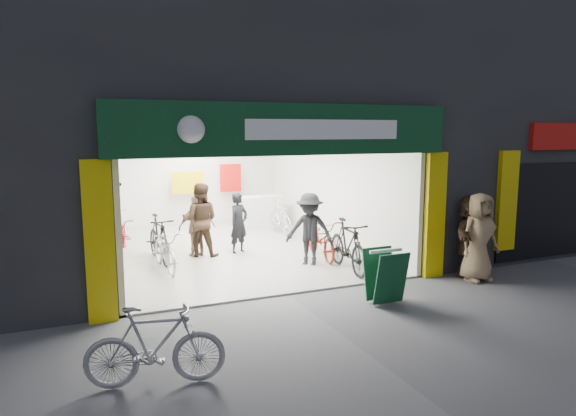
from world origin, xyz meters
TOP-DOWN VIEW (x-y plane):
  - ground at (0.00, 0.00)m, footprint 60.00×60.00m
  - building at (0.91, 4.99)m, footprint 17.00×10.27m
  - bike_left_front at (-1.80, 2.62)m, footprint 0.72×1.75m
  - bike_left_midfront at (-1.80, 3.41)m, footprint 0.64×1.86m
  - bike_left_midback at (-2.50, 4.68)m, footprint 0.87×1.80m
  - bike_left_back at (-2.50, 6.04)m, footprint 0.65×1.73m
  - bike_right_front at (1.80, 0.97)m, footprint 0.74×1.95m
  - bike_right_mid at (1.80, 2.23)m, footprint 0.89×1.91m
  - bike_right_back at (1.93, 5.12)m, footprint 0.52×1.72m
  - parked_bike at (-2.80, -2.50)m, footprint 1.72×0.81m
  - customer_a at (0.15, 3.46)m, footprint 0.67×0.59m
  - customer_b at (-0.81, 3.50)m, footprint 1.07×0.97m
  - customer_c at (1.25, 1.73)m, footprint 1.22×1.15m
  - customer_d at (-0.89, 3.48)m, footprint 0.88×0.38m
  - pedestrian_near at (3.91, -0.63)m, footprint 0.88×0.58m
  - pedestrian_far at (3.98, -0.30)m, footprint 1.65×1.19m
  - sandwich_board at (1.40, -1.05)m, footprint 0.64×0.63m

SIDE VIEW (x-z plane):
  - ground at x=0.00m, z-range 0.00..0.00m
  - bike_left_front at x=-1.80m, z-range 0.00..0.90m
  - bike_left_midback at x=-2.50m, z-range 0.00..0.91m
  - bike_right_mid at x=1.80m, z-range 0.00..0.97m
  - parked_bike at x=-2.80m, z-range 0.00..1.00m
  - bike_left_back at x=-2.50m, z-range 0.00..1.01m
  - bike_right_back at x=1.93m, z-range 0.00..1.02m
  - sandwich_board at x=1.40m, z-range 0.05..0.99m
  - bike_left_midfront at x=-1.80m, z-range 0.00..1.10m
  - bike_right_front at x=1.80m, z-range 0.00..1.14m
  - customer_d at x=-0.89m, z-range 0.00..1.49m
  - customer_a at x=0.15m, z-range 0.00..1.53m
  - customer_c at x=1.25m, z-range 0.00..1.66m
  - pedestrian_far at x=3.98m, z-range 0.00..1.72m
  - customer_b at x=-0.81m, z-range 0.00..1.80m
  - pedestrian_near at x=3.91m, z-range 0.00..1.80m
  - building at x=0.91m, z-range 0.31..8.31m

